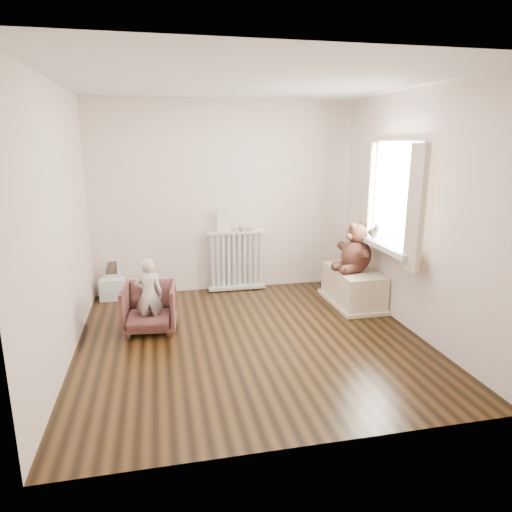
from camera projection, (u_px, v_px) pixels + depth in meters
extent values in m
cube|color=black|center=(251.00, 339.00, 4.87)|extent=(3.60, 3.60, 0.01)
cube|color=white|center=(250.00, 81.00, 4.23)|extent=(3.60, 3.60, 0.01)
cube|color=white|center=(225.00, 198.00, 6.26)|extent=(3.60, 0.02, 2.60)
cube|color=white|center=(309.00, 266.00, 2.85)|extent=(3.60, 0.02, 2.60)
cube|color=white|center=(59.00, 226.00, 4.18)|extent=(0.02, 3.60, 2.60)
cube|color=white|center=(414.00, 213.00, 4.92)|extent=(0.02, 3.60, 2.60)
cube|color=white|center=(398.00, 196.00, 5.16)|extent=(0.03, 0.90, 1.10)
cube|color=silver|center=(387.00, 246.00, 5.28)|extent=(0.22, 1.10, 0.06)
cube|color=beige|center=(416.00, 209.00, 4.61)|extent=(0.06, 0.26, 1.30)
cube|color=beige|center=(366.00, 196.00, 5.69)|extent=(0.06, 0.26, 1.30)
cube|color=silver|center=(237.00, 263.00, 6.40)|extent=(0.80, 0.15, 0.85)
cube|color=beige|center=(223.00, 221.00, 6.21)|extent=(0.18, 0.02, 0.30)
cylinder|color=#A59E8C|center=(243.00, 229.00, 6.29)|extent=(0.11, 0.11, 0.06)
cylinder|color=#A59E8C|center=(250.00, 229.00, 6.32)|extent=(0.09, 0.09, 0.05)
cube|color=silver|center=(112.00, 279.00, 6.05)|extent=(0.33, 0.23, 0.51)
imported|color=brown|center=(150.00, 308.00, 5.05)|extent=(0.62, 0.63, 0.53)
imported|color=silver|center=(149.00, 295.00, 4.96)|extent=(0.32, 0.23, 0.82)
cube|color=beige|center=(353.00, 288.00, 5.91)|extent=(0.51, 0.96, 0.45)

